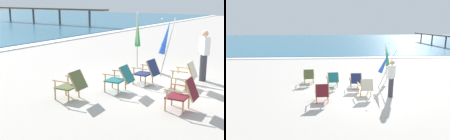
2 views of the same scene
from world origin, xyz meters
The scene contains 10 objects.
ground_plane centered at (0.00, 0.00, 0.00)m, with size 80.00×80.00×0.00m, color #B2AAA0.
beach_chair_front_left centered at (-0.51, 0.23, 0.43)m, with size 0.61×0.74×0.80m.
beach_chair_mid_center centered at (-1.64, 0.51, 0.42)m, with size 0.64×0.82×0.78m.
beach_chair_back_left centered at (-2.92, 1.22, 0.42)m, with size 0.64×0.80×0.78m.
beach_chair_front_right centered at (-0.21, -0.90, 0.43)m, with size 0.64×0.74×0.81m.
beach_chair_far_center centered at (-2.12, -1.55, 0.43)m, with size 0.62×0.74×0.81m.
umbrella_furled_blue centered at (0.95, 0.29, 1.29)m, with size 0.88×0.35×1.98m.
umbrella_furled_green centered at (1.45, 1.67, 1.39)m, with size 0.40×0.31×2.12m.
person_near_chairs centered at (0.87, -1.07, 0.84)m, with size 0.37×0.39×1.63m.
pier_distant centered at (14.16, 19.12, 1.50)m, with size 0.90×14.70×1.66m.
Camera 1 is at (-8.93, -3.97, 2.62)m, focal length 50.00 mm.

